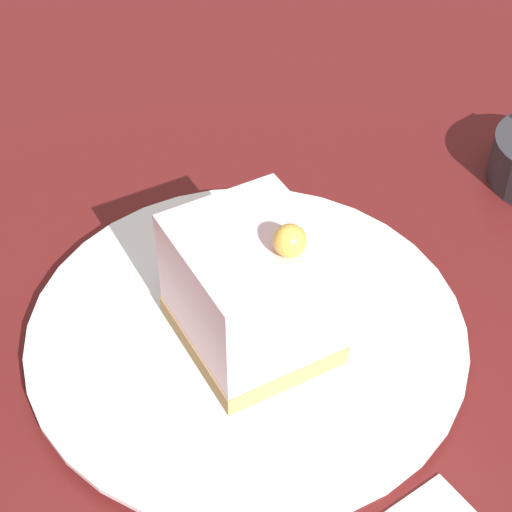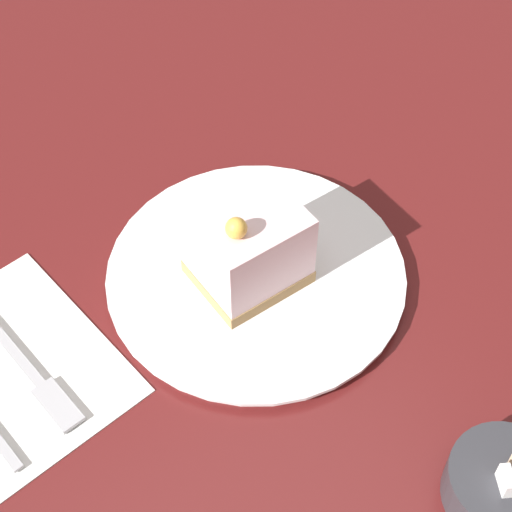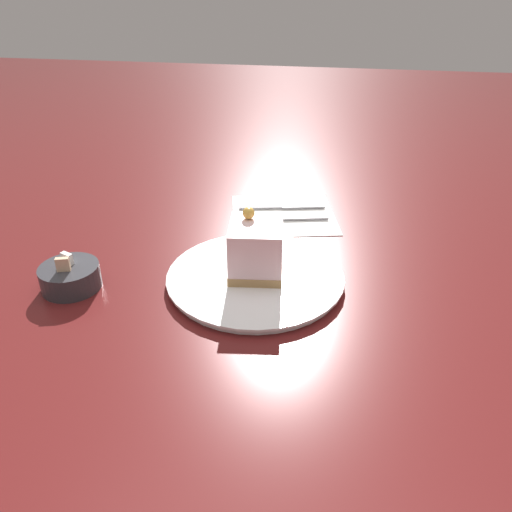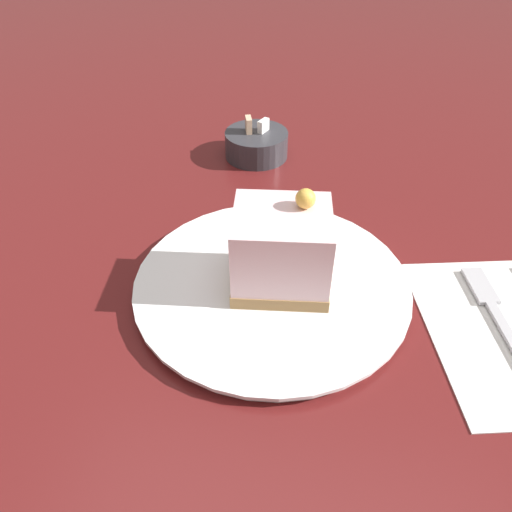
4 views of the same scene
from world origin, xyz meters
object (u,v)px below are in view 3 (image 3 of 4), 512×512
knife (290,207)px  sugar_bowl (70,277)px  plate (255,277)px  cake_slice (256,247)px  fork (277,219)px

knife → sugar_bowl: size_ratio=1.92×
plate → sugar_bowl: (-0.07, 0.28, 0.01)m
sugar_bowl → cake_slice: bearing=-74.4°
cake_slice → knife: bearing=-11.8°
plate → fork: bearing=-0.9°
knife → sugar_bowl: (-0.35, 0.31, 0.01)m
cake_slice → fork: cake_slice is taller
cake_slice → knife: 0.28m
plate → knife: (0.29, -0.02, -0.00)m
plate → fork: size_ratio=1.64×
cake_slice → sugar_bowl: (-0.08, 0.28, -0.04)m
fork → sugar_bowl: bearing=122.7°
fork → sugar_bowl: (-0.29, 0.29, 0.01)m
cake_slice → sugar_bowl: size_ratio=1.13×
fork → sugar_bowl: sugar_bowl is taller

